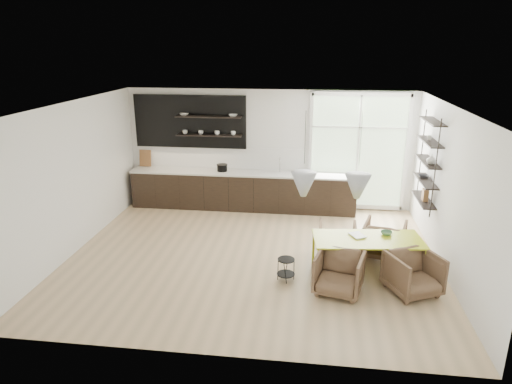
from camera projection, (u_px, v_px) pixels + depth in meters
name	position (u px, v px, depth m)	size (l,w,h in m)	color
room	(287.00, 170.00, 9.36)	(7.02, 6.01, 2.91)	#D2B084
kitchen_run	(239.00, 185.00, 11.28)	(5.54, 0.69, 2.75)	black
right_shelving	(428.00, 164.00, 9.04)	(0.26, 1.22, 1.90)	black
dining_table	(368.00, 241.00, 7.98)	(1.96, 1.05, 0.69)	#CCDC22
armchair_back_left	(337.00, 240.00, 8.77)	(0.71, 0.73, 0.66)	brown
armchair_back_right	(384.00, 239.00, 8.75)	(0.75, 0.78, 0.71)	brown
armchair_front_left	(339.00, 273.00, 7.47)	(0.74, 0.76, 0.69)	brown
armchair_front_right	(413.00, 273.00, 7.45)	(0.75, 0.77, 0.70)	brown
wire_stool	(286.00, 266.00, 7.89)	(0.31, 0.31, 0.40)	black
table_book	(352.00, 236.00, 8.02)	(0.21, 0.29, 0.03)	white
table_bowl	(386.00, 233.00, 8.11)	(0.20, 0.20, 0.06)	#54885F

